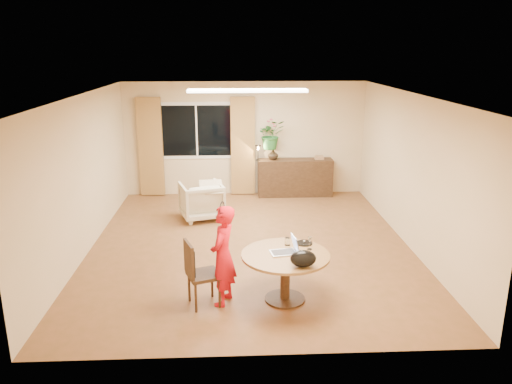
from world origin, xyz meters
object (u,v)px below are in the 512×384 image
dining_chair (204,273)px  child (223,256)px  sideboard (295,178)px  armchair (201,201)px  dining_table (285,264)px

dining_chair → child: bearing=-11.5°
dining_chair → sideboard: dining_chair is taller
dining_chair → armchair: size_ratio=1.13×
dining_table → dining_chair: size_ratio=1.30×
dining_chair → child: size_ratio=0.67×
dining_table → sideboard: (0.75, 4.99, -0.10)m
child → armchair: child is taller
armchair → sideboard: 2.58m
dining_table → child: (-0.83, -0.03, 0.15)m
child → sideboard: size_ratio=0.80×
dining_table → child: 0.85m
child → dining_table: bearing=110.0°
dining_table → armchair: size_ratio=1.46×
armchair → sideboard: (2.08, 1.52, 0.06)m
armchair → dining_chair: bearing=77.0°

